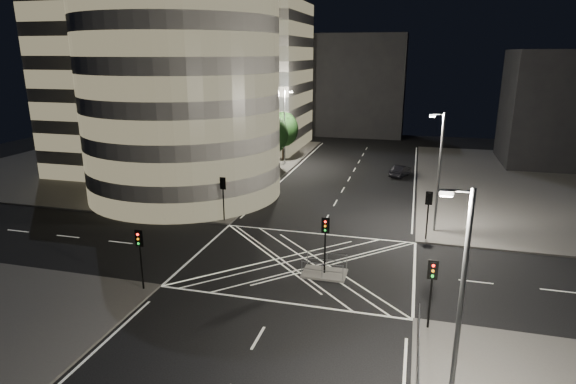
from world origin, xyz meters
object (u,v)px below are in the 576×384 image
(traffic_signal_nl, at_px, (140,249))
(street_lamp_left_near, at_px, (236,150))
(street_lamp_right_near, at_px, (459,305))
(sedan, at_px, (401,171))
(central_island, at_px, (324,273))
(traffic_signal_island, at_px, (325,235))
(traffic_signal_fr, at_px, (428,206))
(street_lamp_left_far, at_px, (285,125))
(street_lamp_right_far, at_px, (439,169))
(traffic_signal_fl, at_px, (223,191))
(traffic_signal_nr, at_px, (432,282))

(traffic_signal_nl, height_order, street_lamp_left_near, street_lamp_left_near)
(street_lamp_right_near, distance_m, sedan, 42.52)
(street_lamp_right_near, height_order, sedan, street_lamp_right_near)
(central_island, xyz_separation_m, traffic_signal_island, (0.00, 0.00, 2.84))
(traffic_signal_fr, relative_size, street_lamp_left_far, 0.40)
(central_island, distance_m, street_lamp_right_far, 13.98)
(street_lamp_right_far, bearing_deg, traffic_signal_nl, -139.09)
(traffic_signal_fl, xyz_separation_m, street_lamp_left_near, (-0.64, 5.20, 2.63))
(traffic_signal_nl, bearing_deg, street_lamp_right_near, -21.55)
(sedan, bearing_deg, street_lamp_right_near, 114.16)
(traffic_signal_nr, relative_size, street_lamp_left_far, 0.40)
(traffic_signal_fl, xyz_separation_m, street_lamp_left_far, (-0.64, 23.20, 2.63))
(traffic_signal_fr, relative_size, street_lamp_left_near, 0.40)
(traffic_signal_nl, xyz_separation_m, sedan, (14.74, 34.90, -2.24))
(central_island, bearing_deg, traffic_signal_nr, -37.93)
(traffic_signal_nr, height_order, traffic_signal_island, same)
(street_lamp_left_near, distance_m, street_lamp_right_far, 19.11)
(traffic_signal_island, distance_m, street_lamp_left_far, 33.61)
(central_island, distance_m, traffic_signal_island, 2.84)
(traffic_signal_fr, relative_size, street_lamp_right_near, 0.40)
(traffic_signal_fr, bearing_deg, traffic_signal_fl, 180.00)
(street_lamp_left_near, relative_size, street_lamp_right_far, 1.00)
(central_island, distance_m, street_lamp_right_near, 15.54)
(traffic_signal_fl, xyz_separation_m, street_lamp_right_far, (18.24, 2.20, 2.63))
(traffic_signal_nl, height_order, street_lamp_right_near, street_lamp_right_near)
(traffic_signal_fl, distance_m, traffic_signal_nl, 13.60)
(traffic_signal_island, relative_size, street_lamp_right_near, 0.40)
(traffic_signal_island, height_order, street_lamp_right_near, street_lamp_right_near)
(street_lamp_right_near, relative_size, sedan, 2.43)
(central_island, distance_m, street_lamp_left_near, 18.52)
(street_lamp_right_near, bearing_deg, traffic_signal_island, 120.75)
(central_island, xyz_separation_m, traffic_signal_fr, (6.80, 8.30, 2.84))
(traffic_signal_fl, relative_size, traffic_signal_island, 1.00)
(traffic_signal_island, height_order, sedan, traffic_signal_island)
(central_island, bearing_deg, traffic_signal_island, 0.00)
(traffic_signal_nr, bearing_deg, sedan, 94.69)
(traffic_signal_nl, relative_size, street_lamp_left_far, 0.40)
(traffic_signal_fl, height_order, sedan, traffic_signal_fl)
(street_lamp_left_near, height_order, street_lamp_right_near, same)
(traffic_signal_fl, distance_m, street_lamp_right_far, 18.55)
(central_island, relative_size, traffic_signal_nl, 0.75)
(traffic_signal_island, bearing_deg, traffic_signal_fl, 142.46)
(traffic_signal_nl, bearing_deg, street_lamp_right_far, 40.91)
(street_lamp_right_near, bearing_deg, street_lamp_right_far, 90.00)
(street_lamp_left_far, distance_m, street_lamp_right_near, 47.88)
(central_island, height_order, traffic_signal_island, traffic_signal_island)
(traffic_signal_fr, distance_m, traffic_signal_nr, 13.60)
(traffic_signal_nr, bearing_deg, traffic_signal_fl, 142.31)
(central_island, bearing_deg, street_lamp_right_near, -59.25)
(traffic_signal_fl, relative_size, sedan, 0.97)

